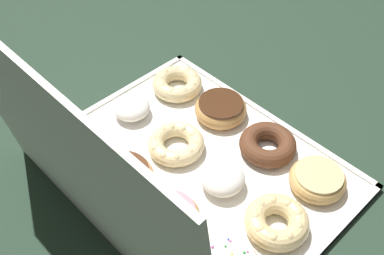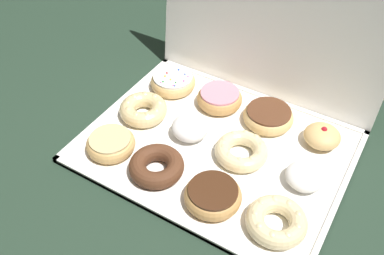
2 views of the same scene
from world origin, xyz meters
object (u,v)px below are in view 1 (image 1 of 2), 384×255
at_px(chocolate_frosted_donut_2, 221,109).
at_px(chocolate_frosted_donut_10, 123,177).
at_px(donut_box, 197,167).
at_px(powdered_filled_donut_5, 224,177).
at_px(jelly_filled_donut_11, 84,139).
at_px(cruller_donut_4, 276,222).
at_px(chocolate_cake_ring_donut_1, 268,145).
at_px(glazed_ring_donut_0, 318,180).
at_px(cruller_donut_3, 177,83).
at_px(cruller_donut_6, 175,144).
at_px(pink_frosted_donut_9, 169,218).
at_px(powdered_filled_donut_7, 131,108).

xyz_separation_m(chocolate_frosted_donut_2, chocolate_frosted_donut_10, (-0.00, 0.27, -0.00)).
bearing_deg(donut_box, powdered_filled_donut_5, -176.22).
bearing_deg(jelly_filled_donut_11, donut_box, -146.69).
bearing_deg(cruller_donut_4, chocolate_cake_ring_donut_1, -45.98).
bearing_deg(glazed_ring_donut_0, cruller_donut_3, 0.16).
xyz_separation_m(donut_box, chocolate_frosted_donut_2, (0.07, -0.14, 0.03)).
xyz_separation_m(cruller_donut_4, chocolate_frosted_donut_10, (0.27, 0.13, -0.00)).
xyz_separation_m(cruller_donut_6, pink_frosted_donut_9, (-0.13, 0.13, 0.00)).
distance_m(chocolate_cake_ring_donut_1, jelly_filled_donut_11, 0.38).
distance_m(cruller_donut_4, powdered_filled_donut_5, 0.13).
relative_size(glazed_ring_donut_0, chocolate_frosted_donut_10, 0.92).
bearing_deg(cruller_donut_6, jelly_filled_donut_11, 42.77).
bearing_deg(chocolate_frosted_donut_2, cruller_donut_6, 92.41).
relative_size(glazed_ring_donut_0, pink_frosted_donut_9, 0.97).
xyz_separation_m(chocolate_frosted_donut_2, cruller_donut_3, (0.13, 0.01, -0.00)).
bearing_deg(glazed_ring_donut_0, pink_frosted_donut_9, 63.13).
bearing_deg(glazed_ring_donut_0, powdered_filled_donut_5, 44.88).
distance_m(cruller_donut_4, pink_frosted_donut_9, 0.19).
xyz_separation_m(donut_box, powdered_filled_donut_7, (0.21, 0.00, 0.03)).
height_order(powdered_filled_donut_5, chocolate_frosted_donut_10, powdered_filled_donut_5).
bearing_deg(chocolate_cake_ring_donut_1, powdered_filled_donut_7, 25.58).
distance_m(donut_box, glazed_ring_donut_0, 0.24).
bearing_deg(powdered_filled_donut_5, chocolate_cake_ring_donut_1, -90.98).
bearing_deg(cruller_donut_4, cruller_donut_6, 0.53).
bearing_deg(glazed_ring_donut_0, donut_box, 33.71).
xyz_separation_m(pink_frosted_donut_9, chocolate_frosted_donut_10, (0.13, 0.00, -0.00)).
height_order(donut_box, chocolate_frosted_donut_10, chocolate_frosted_donut_10).
relative_size(donut_box, powdered_filled_donut_5, 6.72).
height_order(donut_box, powdered_filled_donut_5, powdered_filled_donut_5).
xyz_separation_m(donut_box, cruller_donut_4, (-0.20, 0.00, 0.03)).
distance_m(cruller_donut_4, powdered_filled_donut_7, 0.41).
bearing_deg(pink_frosted_donut_9, powdered_filled_donut_7, -25.89).
xyz_separation_m(glazed_ring_donut_0, pink_frosted_donut_9, (0.13, 0.26, 0.00)).
distance_m(chocolate_cake_ring_donut_1, chocolate_frosted_donut_2, 0.14).
distance_m(cruller_donut_3, jelly_filled_donut_11, 0.26).
height_order(glazed_ring_donut_0, jelly_filled_donut_11, jelly_filled_donut_11).
distance_m(cruller_donut_3, powdered_filled_donut_7, 0.13).
relative_size(cruller_donut_4, powdered_filled_donut_7, 1.43).
relative_size(chocolate_cake_ring_donut_1, pink_frosted_donut_9, 1.04).
xyz_separation_m(cruller_donut_6, jelly_filled_donut_11, (0.14, 0.13, 0.00)).
xyz_separation_m(chocolate_frosted_donut_2, powdered_filled_donut_5, (-0.14, 0.14, 0.00)).
xyz_separation_m(donut_box, cruller_donut_3, (0.20, -0.13, 0.02)).
height_order(powdered_filled_donut_5, cruller_donut_6, powdered_filled_donut_5).
bearing_deg(pink_frosted_donut_9, cruller_donut_6, -45.60).
xyz_separation_m(powdered_filled_donut_7, chocolate_frosted_donut_10, (-0.14, 0.13, -0.00)).
xyz_separation_m(powdered_filled_donut_5, jelly_filled_donut_11, (0.27, 0.14, -0.00)).
bearing_deg(powdered_filled_donut_7, chocolate_frosted_donut_10, 136.38).
distance_m(glazed_ring_donut_0, cruller_donut_3, 0.39).
bearing_deg(cruller_donut_3, cruller_donut_4, 161.85).
bearing_deg(glazed_ring_donut_0, cruller_donut_6, 27.57).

